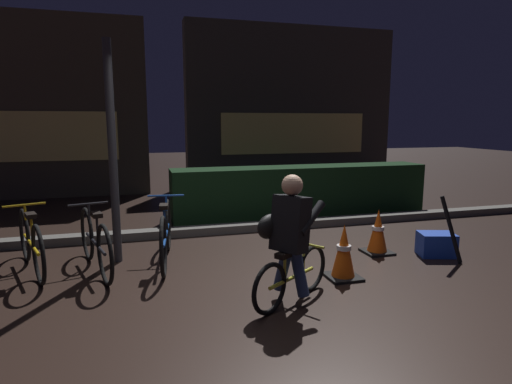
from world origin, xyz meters
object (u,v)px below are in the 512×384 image
Objects in this scene: street_post at (113,154)px; parked_bike_center_left at (95,242)px; parked_bike_center_right at (166,233)px; closed_umbrella at (451,229)px; traffic_cone_near at (344,252)px; traffic_cone_far at (378,232)px; cyclist at (289,239)px; blue_crate at (436,244)px; parked_bike_left_mid at (31,243)px.

street_post is 1.66× the size of parked_bike_center_left.
street_post reaches higher than parked_bike_center_right.
closed_umbrella is (3.39, -0.97, 0.05)m from parked_bike_center_right.
traffic_cone_far is at bearing 39.29° from traffic_cone_near.
closed_umbrella is (4.20, -0.85, 0.06)m from parked_bike_center_left.
traffic_cone_far is 2.06m from cyclist.
closed_umbrella is (1.54, 0.15, 0.11)m from traffic_cone_near.
blue_crate is 2.54m from cyclist.
blue_crate is at bearing 14.52° from traffic_cone_near.
cyclist reaches higher than traffic_cone_near.
street_post is 4.25m from blue_crate.
parked_bike_center_left is at bearing 171.89° from blue_crate.
cyclist is (1.04, -1.55, 0.27)m from parked_bike_center_right.
blue_crate is 0.35× the size of cyclist.
blue_crate is at bearing -118.81° from parked_bike_left_mid.
traffic_cone_far is 1.34× the size of blue_crate.
parked_bike_center_right is 3.53m from closed_umbrella.
street_post is at bearing -102.61° from parked_bike_left_mid.
parked_bike_center_right reaches higher than blue_crate.
parked_bike_center_left is 0.82m from parked_bike_center_right.
cyclist is at bearing -152.15° from traffic_cone_near.
parked_bike_center_left is 2.60× the size of traffic_cone_near.
cyclist is 2.43m from closed_umbrella.
blue_crate is at bearing -42.23° from closed_umbrella.
cyclist is at bearing -143.28° from parked_bike_center_left.
blue_crate is at bearing -94.74° from parked_bike_center_right.
parked_bike_left_mid is 2.65× the size of traffic_cone_far.
parked_bike_left_mid is at bearing -172.83° from street_post.
parked_bike_left_mid is 2.53× the size of traffic_cone_near.
traffic_cone_near is 1.55m from closed_umbrella.
traffic_cone_near is at bearing -28.11° from street_post.
street_post is 3.52m from traffic_cone_far.
traffic_cone_far is at bearing -116.12° from parked_bike_left_mid.
parked_bike_center_right is at bearing 171.47° from traffic_cone_far.
parked_bike_center_right reaches higher than parked_bike_left_mid.
closed_umbrella is (0.67, -0.56, 0.13)m from traffic_cone_far.
cyclist reaches higher than parked_bike_left_mid.
parked_bike_center_left is 2.36m from cyclist.
street_post reaches higher than parked_bike_left_mid.
traffic_cone_near reaches higher than blue_crate.
parked_bike_left_mid is at bearing 173.66° from traffic_cone_far.
parked_bike_center_left reaches higher than parked_bike_left_mid.
parked_bike_left_mid is at bearing 60.00° from parked_bike_center_left.
street_post is 2.48m from cyclist.
parked_bike_left_mid is 1.26× the size of cyclist.
traffic_cone_far is at bearing -110.38° from parked_bike_center_left.
traffic_cone_near is at bearing -129.08° from parked_bike_left_mid.
street_post is 1.38m from parked_bike_left_mid.
street_post reaches higher than traffic_cone_near.
traffic_cone_far is 0.69× the size of closed_umbrella.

